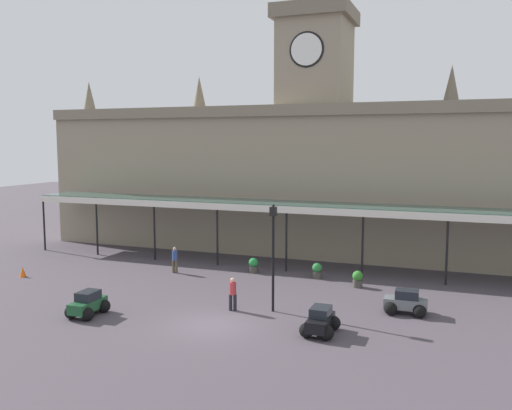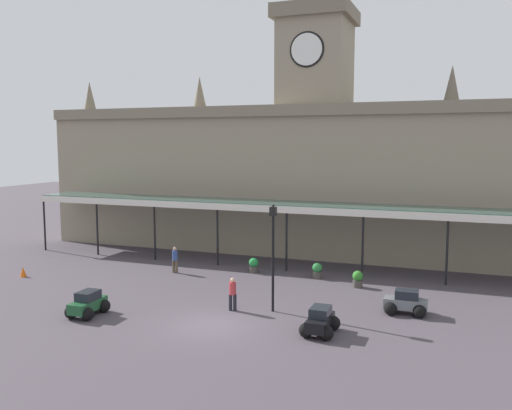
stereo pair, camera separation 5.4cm
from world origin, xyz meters
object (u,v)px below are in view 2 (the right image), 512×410
object	(u,v)px
pedestrian_beside_cars	(175,259)
victorian_lamppost	(273,246)
car_green_sedan	(88,305)
traffic_cone	(23,272)
planter_by_canopy	(317,270)
planter_near_kerb	(358,279)
car_grey_sedan	(406,304)
car_black_sedan	(320,322)
planter_forecourt_centre	(254,265)
pedestrian_crossing_forecourt	(233,293)

from	to	relation	value
pedestrian_beside_cars	victorian_lamppost	world-z (taller)	victorian_lamppost
car_green_sedan	victorian_lamppost	xyz separation A→B (m)	(8.15, 3.77, 2.79)
car_green_sedan	pedestrian_beside_cars	world-z (taller)	pedestrian_beside_cars
traffic_cone	victorian_lamppost	bearing A→B (deg)	-3.67
car_green_sedan	planter_by_canopy	size ratio (longest dim) A/B	2.16
car_green_sedan	pedestrian_beside_cars	distance (m)	9.14
victorian_lamppost	planter_near_kerb	xyz separation A→B (m)	(3.10, 6.01, -2.80)
car_grey_sedan	planter_by_canopy	xyz separation A→B (m)	(-5.79, 5.28, -0.01)
car_black_sedan	planter_by_canopy	xyz separation A→B (m)	(-2.57, 9.47, -0.01)
car_black_sedan	planter_forecourt_centre	xyz separation A→B (m)	(-6.75, 9.43, -0.01)
planter_by_canopy	car_green_sedan	bearing A→B (deg)	-127.90
car_grey_sedan	pedestrian_beside_cars	bearing A→B (deg)	166.83
car_grey_sedan	planter_by_canopy	size ratio (longest dim) A/B	2.17
car_black_sedan	traffic_cone	world-z (taller)	car_black_sedan
planter_near_kerb	car_green_sedan	bearing A→B (deg)	-139.01
car_green_sedan	pedestrian_crossing_forecourt	world-z (taller)	pedestrian_crossing_forecourt
car_grey_sedan	car_green_sedan	bearing A→B (deg)	-158.34
car_black_sedan	pedestrian_crossing_forecourt	world-z (taller)	pedestrian_crossing_forecourt
car_black_sedan	victorian_lamppost	world-z (taller)	victorian_lamppost
car_black_sedan	car_green_sedan	distance (m)	11.22
car_grey_sedan	planter_forecourt_centre	size ratio (longest dim) A/B	2.17
pedestrian_beside_cars	pedestrian_crossing_forecourt	xyz separation A→B (m)	(6.57, -5.94, 0.00)
planter_forecourt_centre	planter_near_kerb	size ratio (longest dim) A/B	1.00
car_grey_sedan	traffic_cone	world-z (taller)	car_grey_sedan
planter_by_canopy	planter_near_kerb	size ratio (longest dim) A/B	1.00
traffic_cone	planter_by_canopy	size ratio (longest dim) A/B	0.66
car_green_sedan	pedestrian_crossing_forecourt	distance (m)	7.02
pedestrian_crossing_forecourt	planter_near_kerb	xyz separation A→B (m)	(5.01, 6.59, -0.42)
car_green_sedan	victorian_lamppost	world-z (taller)	victorian_lamppost
car_grey_sedan	traffic_cone	distance (m)	23.00
car_grey_sedan	planter_forecourt_centre	world-z (taller)	car_grey_sedan
pedestrian_beside_cars	car_grey_sedan	bearing A→B (deg)	-13.17
victorian_lamppost	planter_by_canopy	world-z (taller)	victorian_lamppost
car_black_sedan	traffic_cone	xyz separation A→B (m)	(-19.77, 3.34, -0.19)
planter_near_kerb	victorian_lamppost	bearing A→B (deg)	-117.31
car_grey_sedan	planter_near_kerb	bearing A→B (deg)	127.04
victorian_lamppost	traffic_cone	size ratio (longest dim) A/B	8.45
pedestrian_crossing_forecourt	traffic_cone	bearing A→B (deg)	173.64
car_grey_sedan	pedestrian_crossing_forecourt	xyz separation A→B (m)	(-8.10, -2.51, 0.41)
planter_forecourt_centre	planter_by_canopy	distance (m)	4.18
pedestrian_beside_cars	planter_forecourt_centre	xyz separation A→B (m)	(4.69, 1.82, -0.42)
car_grey_sedan	planter_forecourt_centre	bearing A→B (deg)	152.23
pedestrian_crossing_forecourt	car_green_sedan	bearing A→B (deg)	-152.94
car_grey_sedan	planter_near_kerb	world-z (taller)	car_grey_sedan
car_black_sedan	traffic_cone	distance (m)	20.05
planter_near_kerb	car_grey_sedan	bearing A→B (deg)	-52.96
car_green_sedan	planter_forecourt_centre	size ratio (longest dim) A/B	2.16
pedestrian_crossing_forecourt	victorian_lamppost	distance (m)	3.11
car_grey_sedan	pedestrian_crossing_forecourt	world-z (taller)	pedestrian_crossing_forecourt
victorian_lamppost	planter_near_kerb	distance (m)	7.32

